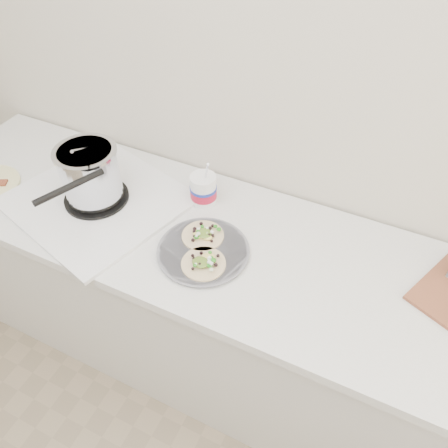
% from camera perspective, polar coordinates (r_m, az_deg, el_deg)
% --- Properties ---
extents(counter, '(2.44, 0.66, 0.90)m').
position_cam_1_polar(counter, '(1.89, -1.05, -10.74)').
color(counter, beige).
rests_on(counter, ground).
extents(stove, '(0.72, 0.69, 0.28)m').
position_cam_1_polar(stove, '(1.68, -16.77, 5.20)').
color(stove, silver).
rests_on(stove, counter).
extents(taco_plate, '(0.31, 0.31, 0.04)m').
position_cam_1_polar(taco_plate, '(1.47, -2.74, -3.30)').
color(taco_plate, slate).
rests_on(taco_plate, counter).
extents(tub, '(0.10, 0.10, 0.22)m').
position_cam_1_polar(tub, '(1.62, -2.66, 4.74)').
color(tub, white).
rests_on(tub, counter).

